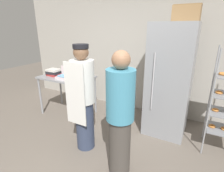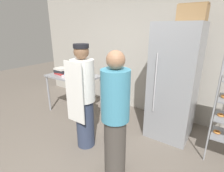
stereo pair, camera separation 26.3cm
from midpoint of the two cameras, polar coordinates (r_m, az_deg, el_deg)
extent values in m
plane|color=#6B6056|center=(2.75, -13.24, -25.16)|extent=(14.00, 14.00, 0.00)
cube|color=#ADA89E|center=(4.00, 7.47, 10.99)|extent=(6.40, 0.12, 2.72)
cube|color=gray|center=(3.20, 16.09, 1.58)|extent=(0.71, 0.73, 1.96)
cube|color=gray|center=(2.86, 14.54, 0.14)|extent=(0.65, 0.02, 1.61)
cylinder|color=silver|center=(2.88, 10.69, 1.13)|extent=(0.02, 0.02, 0.97)
cylinder|color=#93969B|center=(2.80, 27.09, -5.90)|extent=(0.02, 0.02, 1.63)
cylinder|color=#93969B|center=(3.24, 27.43, -2.75)|extent=(0.02, 0.02, 1.63)
cube|color=gray|center=(3.22, 30.83, -12.30)|extent=(0.49, 0.43, 0.01)
torus|color=orange|center=(3.20, 27.83, -11.53)|extent=(0.10, 0.10, 0.03)
torus|color=orange|center=(3.21, 30.90, -11.96)|extent=(0.10, 0.10, 0.03)
torus|color=orange|center=(3.08, 28.63, -6.90)|extent=(0.10, 0.10, 0.03)
torus|color=orange|center=(2.98, 29.48, -1.86)|extent=(0.10, 0.10, 0.03)
torus|color=orange|center=(2.90, 30.37, 3.44)|extent=(0.11, 0.11, 0.03)
cube|color=gray|center=(3.94, -16.53, 2.75)|extent=(1.12, 0.71, 0.04)
cylinder|color=gray|center=(4.25, -23.99, -3.15)|extent=(0.04, 0.04, 0.84)
cylinder|color=gray|center=(3.53, -13.31, -6.38)|extent=(0.04, 0.04, 0.84)
cylinder|color=gray|center=(4.63, -17.99, -0.71)|extent=(0.04, 0.04, 0.84)
cylinder|color=gray|center=(3.97, -7.38, -3.10)|extent=(0.04, 0.04, 0.84)
cube|color=silver|center=(3.75, -17.53, 2.57)|extent=(0.28, 0.20, 0.05)
cube|color=silver|center=(3.79, -16.61, 4.77)|extent=(0.28, 0.01, 0.20)
torus|color=#669EC6|center=(3.77, -18.75, 3.13)|extent=(0.09, 0.09, 0.03)
torus|color=#669EC6|center=(3.72, -18.00, 3.01)|extent=(0.09, 0.09, 0.03)
torus|color=#669EC6|center=(3.67, -17.23, 2.88)|extent=(0.09, 0.09, 0.03)
torus|color=#669EC6|center=(3.81, -17.94, 3.41)|extent=(0.09, 0.09, 0.03)
torus|color=#669EC6|center=(3.77, -17.19, 3.29)|extent=(0.09, 0.09, 0.03)
cylinder|color=#99999E|center=(4.07, -14.20, 4.34)|extent=(0.14, 0.14, 0.09)
cylinder|color=#B2BCC1|center=(4.04, -14.35, 6.26)|extent=(0.11, 0.11, 0.19)
cylinder|color=black|center=(4.02, -14.48, 7.75)|extent=(0.11, 0.11, 0.02)
cube|color=#B72D2D|center=(4.09, -20.20, 3.52)|extent=(0.29, 0.25, 0.04)
cube|color=#232328|center=(4.08, -20.28, 4.20)|extent=(0.29, 0.25, 0.06)
cube|color=silver|center=(4.07, -20.36, 4.89)|extent=(0.27, 0.23, 0.04)
cube|color=#937047|center=(3.13, 20.87, 21.19)|extent=(0.40, 0.34, 0.24)
cube|color=olive|center=(3.14, 21.16, 23.50)|extent=(0.41, 0.18, 0.02)
cylinder|color=#333D56|center=(2.90, -11.44, -12.35)|extent=(0.29, 0.29, 0.80)
cylinder|color=silver|center=(2.61, -12.45, 1.35)|extent=(0.35, 0.35, 0.64)
sphere|color=brown|center=(2.52, -13.13, 10.67)|extent=(0.22, 0.22, 0.22)
cube|color=white|center=(2.53, -14.94, -2.81)|extent=(0.33, 0.02, 0.92)
cylinder|color=black|center=(2.51, -13.26, 12.51)|extent=(0.22, 0.22, 0.06)
cylinder|color=#47423D|center=(2.42, -0.77, -19.05)|extent=(0.28, 0.28, 0.80)
cylinder|color=teal|center=(2.06, -0.85, -3.14)|extent=(0.35, 0.35, 0.63)
sphere|color=#9E7051|center=(1.95, -0.91, 8.53)|extent=(0.22, 0.22, 0.22)
camera|label=1|loc=(0.13, -92.86, -0.97)|focal=28.00mm
camera|label=2|loc=(0.13, 87.14, 0.97)|focal=28.00mm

